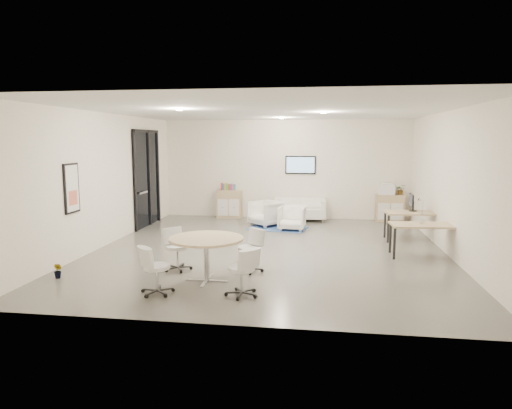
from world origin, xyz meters
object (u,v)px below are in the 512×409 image
at_px(loveseat, 300,210).
at_px(armchair_right, 292,217).
at_px(armchair_left, 266,212).
at_px(round_table, 206,242).
at_px(sideboard_right, 389,208).
at_px(sideboard_left, 230,204).
at_px(desk_front, 424,228).
at_px(desk_rear, 414,215).

xyz_separation_m(loveseat, armchair_right, (-0.14, -1.66, 0.04)).
bearing_deg(armchair_left, loveseat, 90.06).
bearing_deg(armchair_right, round_table, -99.40).
distance_m(loveseat, armchair_left, 1.48).
bearing_deg(sideboard_right, armchair_left, -161.07).
bearing_deg(sideboard_left, desk_front, -40.61).
height_order(sideboard_left, desk_front, sideboard_left).
height_order(armchair_left, desk_front, armchair_left).
relative_size(desk_front, round_table, 1.09).
xyz_separation_m(sideboard_left, desk_rear, (5.34, -2.81, 0.21)).
xyz_separation_m(sideboard_right, round_table, (-4.17, -6.88, 0.31)).
relative_size(loveseat, desk_rear, 1.12).
height_order(loveseat, desk_front, desk_front).
height_order(sideboard_right, desk_front, sideboard_right).
bearing_deg(loveseat, sideboard_left, 173.47).
distance_m(armchair_right, desk_rear, 3.31).
relative_size(desk_rear, round_table, 1.11).
distance_m(sideboard_left, armchair_left, 1.88).
bearing_deg(round_table, sideboard_left, 98.08).
bearing_deg(sideboard_left, armchair_right, -40.04).
relative_size(sideboard_left, armchair_left, 1.11).
xyz_separation_m(armchair_right, desk_front, (3.04, -2.64, 0.28)).
relative_size(sideboard_left, loveseat, 0.55).
height_order(sideboard_left, round_table, sideboard_left).
relative_size(loveseat, round_table, 1.24).
relative_size(armchair_right, desk_rear, 0.50).
xyz_separation_m(sideboard_left, round_table, (0.98, -6.88, 0.28)).
height_order(loveseat, armchair_left, armchair_left).
bearing_deg(sideboard_left, loveseat, -4.33).
relative_size(sideboard_right, loveseat, 0.52).
relative_size(armchair_right, round_table, 0.56).
distance_m(sideboard_left, loveseat, 2.34).
xyz_separation_m(armchair_right, round_table, (-1.21, -5.04, 0.36)).
height_order(armchair_left, armchair_right, armchair_left).
relative_size(loveseat, armchair_right, 2.22).
xyz_separation_m(sideboard_right, loveseat, (-2.81, -0.18, -0.09)).
height_order(armchair_left, round_table, armchair_left).
bearing_deg(armchair_left, sideboard_left, 177.42).
height_order(loveseat, desk_rear, desk_rear).
xyz_separation_m(loveseat, round_table, (-1.35, -6.70, 0.40)).
relative_size(sideboard_left, armchair_right, 1.22).
relative_size(sideboard_left, sideboard_right, 1.06).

